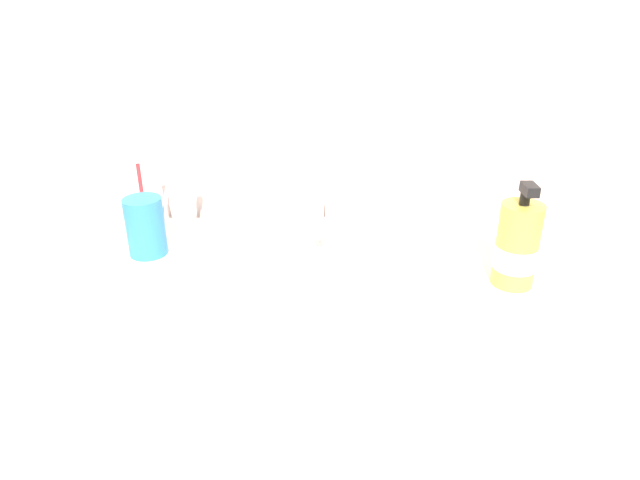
{
  "coord_description": "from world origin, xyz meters",
  "views": [
    {
      "loc": [
        -0.05,
        -0.79,
        1.38
      ],
      "look_at": [
        -0.03,
        0.01,
        1.0
      ],
      "focal_mm": 31.84,
      "sensor_mm": 36.0,
      "label": 1
    }
  ],
  "objects_px": {
    "faucet": "(318,210)",
    "toothbrush_white": "(166,196)",
    "toothbrush_cup": "(145,227)",
    "toothbrush_red": "(142,193)",
    "soap_dispenser": "(517,247)"
  },
  "relations": [
    {
      "from": "toothbrush_white",
      "to": "soap_dispenser",
      "type": "height_order",
      "value": "toothbrush_white"
    },
    {
      "from": "toothbrush_white",
      "to": "toothbrush_red",
      "type": "height_order",
      "value": "toothbrush_white"
    },
    {
      "from": "toothbrush_red",
      "to": "faucet",
      "type": "bearing_deg",
      "value": 6.25
    },
    {
      "from": "toothbrush_cup",
      "to": "toothbrush_white",
      "type": "bearing_deg",
      "value": 21.02
    },
    {
      "from": "faucet",
      "to": "toothbrush_white",
      "type": "distance_m",
      "value": 0.28
    },
    {
      "from": "faucet",
      "to": "toothbrush_cup",
      "type": "height_order",
      "value": "faucet"
    },
    {
      "from": "soap_dispenser",
      "to": "toothbrush_red",
      "type": "bearing_deg",
      "value": 166.1
    },
    {
      "from": "toothbrush_cup",
      "to": "toothbrush_white",
      "type": "relative_size",
      "value": 0.6
    },
    {
      "from": "faucet",
      "to": "toothbrush_white",
      "type": "relative_size",
      "value": 0.84
    },
    {
      "from": "toothbrush_red",
      "to": "soap_dispenser",
      "type": "relative_size",
      "value": 0.99
    },
    {
      "from": "toothbrush_cup",
      "to": "toothbrush_white",
      "type": "xyz_separation_m",
      "value": [
        0.04,
        0.02,
        0.05
      ]
    },
    {
      "from": "toothbrush_red",
      "to": "soap_dispenser",
      "type": "bearing_deg",
      "value": -13.9
    },
    {
      "from": "toothbrush_cup",
      "to": "toothbrush_white",
      "type": "height_order",
      "value": "toothbrush_white"
    },
    {
      "from": "soap_dispenser",
      "to": "toothbrush_white",
      "type": "bearing_deg",
      "value": 166.84
    },
    {
      "from": "toothbrush_white",
      "to": "toothbrush_red",
      "type": "bearing_deg",
      "value": 157.65
    }
  ]
}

